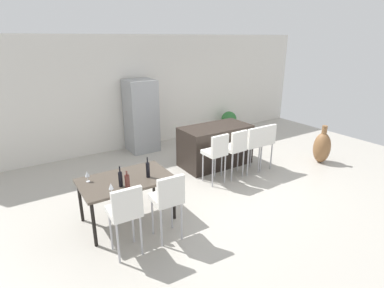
# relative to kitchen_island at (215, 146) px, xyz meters

# --- Properties ---
(ground_plane) EXTENTS (10.00, 10.00, 0.00)m
(ground_plane) POSITION_rel_kitchen_island_xyz_m (-0.34, -0.62, -0.46)
(ground_plane) COLOR #ADA89E
(back_wall) EXTENTS (10.00, 0.12, 2.90)m
(back_wall) POSITION_rel_kitchen_island_xyz_m (-0.34, 2.25, 0.99)
(back_wall) COLOR silver
(back_wall) RESTS_ON ground_plane
(kitchen_island) EXTENTS (1.61, 0.84, 0.92)m
(kitchen_island) POSITION_rel_kitchen_island_xyz_m (0.00, 0.00, 0.00)
(kitchen_island) COLOR black
(kitchen_island) RESTS_ON ground_plane
(bar_chair_left) EXTENTS (0.41, 0.41, 1.05)m
(bar_chair_left) POSITION_rel_kitchen_island_xyz_m (-0.58, -0.80, 0.24)
(bar_chair_left) COLOR white
(bar_chair_left) RESTS_ON ground_plane
(bar_chair_middle) EXTENTS (0.42, 0.42, 1.05)m
(bar_chair_middle) POSITION_rel_kitchen_island_xyz_m (-0.09, -0.80, 0.24)
(bar_chair_middle) COLOR white
(bar_chair_middle) RESTS_ON ground_plane
(bar_chair_right) EXTENTS (0.40, 0.40, 1.05)m
(bar_chair_right) POSITION_rel_kitchen_island_xyz_m (0.36, -0.80, 0.24)
(bar_chair_right) COLOR white
(bar_chair_right) RESTS_ON ground_plane
(bar_chair_far) EXTENTS (0.41, 0.41, 1.05)m
(bar_chair_far) POSITION_rel_kitchen_island_xyz_m (0.74, -0.80, 0.24)
(bar_chair_far) COLOR white
(bar_chair_far) RESTS_ON ground_plane
(dining_table) EXTENTS (1.41, 0.88, 0.74)m
(dining_table) POSITION_rel_kitchen_island_xyz_m (-2.58, -1.11, 0.21)
(dining_table) COLOR #4C4238
(dining_table) RESTS_ON ground_plane
(dining_chair_near) EXTENTS (0.41, 0.41, 1.05)m
(dining_chair_near) POSITION_rel_kitchen_island_xyz_m (-2.90, -1.91, 0.24)
(dining_chair_near) COLOR white
(dining_chair_near) RESTS_ON ground_plane
(dining_chair_far) EXTENTS (0.42, 0.42, 1.05)m
(dining_chair_far) POSITION_rel_kitchen_island_xyz_m (-2.27, -1.91, 0.24)
(dining_chair_far) COLOR white
(dining_chair_far) RESTS_ON ground_plane
(wine_bottle_inner) EXTENTS (0.06, 0.06, 0.32)m
(wine_bottle_inner) POSITION_rel_kitchen_island_xyz_m (-2.73, -1.31, 0.40)
(wine_bottle_inner) COLOR black
(wine_bottle_inner) RESTS_ON dining_table
(wine_bottle_middle) EXTENTS (0.07, 0.07, 0.29)m
(wine_bottle_middle) POSITION_rel_kitchen_island_xyz_m (-2.69, -1.46, 0.40)
(wine_bottle_middle) COLOR #471E19
(wine_bottle_middle) RESTS_ON dining_table
(wine_bottle_right) EXTENTS (0.06, 0.06, 0.34)m
(wine_bottle_right) POSITION_rel_kitchen_island_xyz_m (-2.26, -1.24, 0.41)
(wine_bottle_right) COLOR black
(wine_bottle_right) RESTS_ON dining_table
(wine_glass_left) EXTENTS (0.07, 0.07, 0.17)m
(wine_glass_left) POSITION_rel_kitchen_island_xyz_m (-3.10, -0.89, 0.40)
(wine_glass_left) COLOR silver
(wine_glass_left) RESTS_ON dining_table
(wine_glass_far) EXTENTS (0.07, 0.07, 0.17)m
(wine_glass_far) POSITION_rel_kitchen_island_xyz_m (-2.93, -1.48, 0.40)
(wine_glass_far) COLOR silver
(wine_glass_far) RESTS_ON dining_table
(refrigerator) EXTENTS (0.72, 0.68, 1.84)m
(refrigerator) POSITION_rel_kitchen_island_xyz_m (-1.02, 1.81, 0.46)
(refrigerator) COLOR #939699
(refrigerator) RESTS_ON ground_plane
(floor_vase) EXTENTS (0.39, 0.39, 0.90)m
(floor_vase) POSITION_rel_kitchen_island_xyz_m (2.19, -1.27, -0.09)
(floor_vase) COLOR brown
(floor_vase) RESTS_ON ground_plane
(potted_plant) EXTENTS (0.47, 0.47, 0.67)m
(potted_plant) POSITION_rel_kitchen_island_xyz_m (1.88, 1.80, -0.06)
(potted_plant) COLOR #996B4C
(potted_plant) RESTS_ON ground_plane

